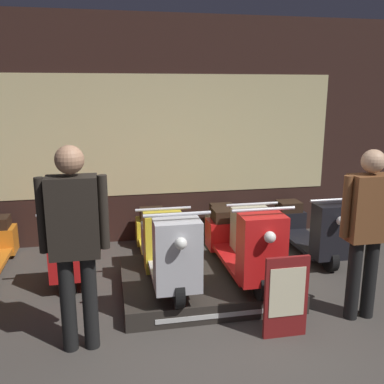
# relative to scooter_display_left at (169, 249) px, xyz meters

# --- Properties ---
(ground_plane) EXTENTS (30.00, 30.00, 0.00)m
(ground_plane) POSITION_rel_scooter_display_left_xyz_m (0.31, -1.18, -0.55)
(ground_plane) COLOR #423D38
(shop_wall_back) EXTENTS (8.67, 0.09, 3.20)m
(shop_wall_back) POSITION_rel_scooter_display_left_xyz_m (0.31, 1.90, 1.05)
(shop_wall_back) COLOR #331E19
(shop_wall_back) RESTS_ON ground_plane
(display_platform) EXTENTS (1.82, 1.42, 0.19)m
(display_platform) POSITION_rel_scooter_display_left_xyz_m (0.41, 0.06, -0.45)
(display_platform) COLOR #2D2823
(display_platform) RESTS_ON ground_plane
(scooter_display_left) EXTENTS (0.62, 1.69, 0.92)m
(scooter_display_left) POSITION_rel_scooter_display_left_xyz_m (0.00, 0.00, 0.00)
(scooter_display_left) COLOR black
(scooter_display_left) RESTS_ON display_platform
(scooter_display_right) EXTENTS (0.62, 1.69, 0.92)m
(scooter_display_right) POSITION_rel_scooter_display_left_xyz_m (0.82, 0.00, 0.00)
(scooter_display_right) COLOR black
(scooter_display_right) RESTS_ON display_platform
(scooter_backrow_1) EXTENTS (0.62, 1.69, 0.92)m
(scooter_backrow_1) POSITION_rel_scooter_display_left_xyz_m (-1.04, 0.88, -0.19)
(scooter_backrow_1) COLOR black
(scooter_backrow_1) RESTS_ON ground_plane
(scooter_backrow_2) EXTENTS (0.62, 1.69, 0.92)m
(scooter_backrow_2) POSITION_rel_scooter_display_left_xyz_m (-0.01, 0.88, -0.19)
(scooter_backrow_2) COLOR black
(scooter_backrow_2) RESTS_ON ground_plane
(scooter_backrow_3) EXTENTS (0.62, 1.69, 0.92)m
(scooter_backrow_3) POSITION_rel_scooter_display_left_xyz_m (1.02, 0.88, -0.19)
(scooter_backrow_3) COLOR black
(scooter_backrow_3) RESTS_ON ground_plane
(scooter_backrow_4) EXTENTS (0.62, 1.69, 0.92)m
(scooter_backrow_4) POSITION_rel_scooter_display_left_xyz_m (2.05, 0.88, -0.19)
(scooter_backrow_4) COLOR black
(scooter_backrow_4) RESTS_ON ground_plane
(person_left_browsing) EXTENTS (0.56, 0.23, 1.77)m
(person_left_browsing) POSITION_rel_scooter_display_left_xyz_m (-0.88, -0.79, 0.49)
(person_left_browsing) COLOR black
(person_left_browsing) RESTS_ON ground_plane
(person_right_browsing) EXTENTS (0.54, 0.22, 1.67)m
(person_right_browsing) POSITION_rel_scooter_display_left_xyz_m (1.77, -0.79, 0.42)
(person_right_browsing) COLOR black
(person_right_browsing) RESTS_ON ground_plane
(price_sign_board) EXTENTS (0.41, 0.04, 0.77)m
(price_sign_board) POSITION_rel_scooter_display_left_xyz_m (0.92, -0.97, -0.16)
(price_sign_board) COLOR maroon
(price_sign_board) RESTS_ON ground_plane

